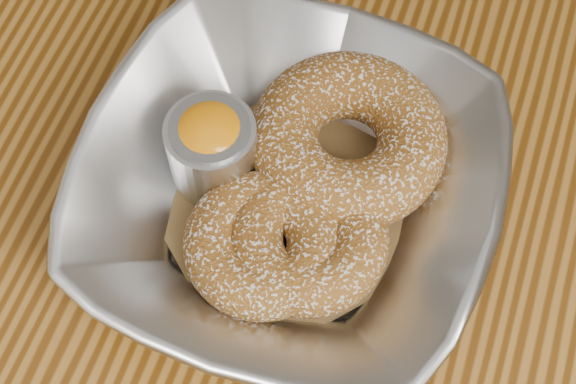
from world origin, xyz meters
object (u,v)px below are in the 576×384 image
(donut_front, at_px, (263,244))
(donut_extra, at_px, (307,239))
(ramekin, at_px, (212,147))
(serving_bowl, at_px, (288,193))
(donut_back, at_px, (348,139))

(donut_front, relative_size, donut_extra, 0.98)
(ramekin, bearing_deg, donut_front, -43.10)
(donut_front, distance_m, ramekin, 0.06)
(donut_extra, distance_m, ramekin, 0.08)
(serving_bowl, height_order, donut_back, serving_bowl)
(ramekin, bearing_deg, serving_bowl, -10.90)
(serving_bowl, xyz_separation_m, donut_extra, (0.02, -0.02, -0.00))
(donut_back, xyz_separation_m, donut_extra, (-0.00, -0.07, -0.00))
(serving_bowl, distance_m, donut_front, 0.03)
(donut_extra, height_order, ramekin, ramekin)
(serving_bowl, xyz_separation_m, ramekin, (-0.05, 0.01, 0.01))
(donut_back, relative_size, donut_front, 1.30)
(donut_front, bearing_deg, serving_bowl, 84.21)
(serving_bowl, distance_m, donut_extra, 0.03)
(serving_bowl, relative_size, donut_back, 2.03)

